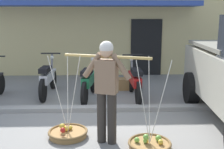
{
  "coord_description": "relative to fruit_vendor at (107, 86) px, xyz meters",
  "views": [
    {
      "loc": [
        0.46,
        -5.01,
        2.04
      ],
      "look_at": [
        0.66,
        0.6,
        0.85
      ],
      "focal_mm": 42.82,
      "sensor_mm": 36.0,
      "label": 1
    }
  ],
  "objects": [
    {
      "name": "ground_plane",
      "position": [
        -0.52,
        0.86,
        -0.98
      ],
      "size": [
        90.0,
        90.0,
        0.0
      ],
      "primitive_type": "plane",
      "color": "gray"
    },
    {
      "name": "sidewalk_curb",
      "position": [
        -0.52,
        1.56,
        -0.93
      ],
      "size": [
        20.0,
        0.24,
        0.1
      ],
      "primitive_type": "cube",
      "color": "gray",
      "rests_on": "ground"
    },
    {
      "name": "fruit_vendor",
      "position": [
        0.0,
        0.0,
        0.0
      ],
      "size": [
        1.37,
        0.53,
        1.7
      ],
      "color": "#2D2823",
      "rests_on": "ground"
    },
    {
      "name": "fruit_basket_left_side",
      "position": [
        0.68,
        -0.24,
        -0.9
      ],
      "size": [
        0.69,
        0.69,
        1.45
      ],
      "color": "#9E7542",
      "rests_on": "ground"
    },
    {
      "name": "fruit_basket_right_side",
      "position": [
        -0.68,
        0.24,
        -0.9
      ],
      "size": [
        0.69,
        0.69,
        1.45
      ],
      "color": "#9E7542",
      "rests_on": "ground"
    },
    {
      "name": "motorcycle_second_in_row",
      "position": [
        -1.53,
        2.85,
        -0.52
      ],
      "size": [
        0.54,
        1.82,
        1.09
      ],
      "color": "black",
      "rests_on": "ground"
    },
    {
      "name": "motorcycle_third_in_row",
      "position": [
        -0.42,
        2.49,
        -0.52
      ],
      "size": [
        0.54,
        1.81,
        1.09
      ],
      "color": "black",
      "rests_on": "ground"
    },
    {
      "name": "motorcycle_end_of_row",
      "position": [
        0.76,
        2.47,
        -0.52
      ],
      "size": [
        0.54,
        1.82,
        1.09
      ],
      "color": "black",
      "rests_on": "ground"
    },
    {
      "name": "storefront_building",
      "position": [
        -0.45,
        7.87,
        1.13
      ],
      "size": [
        13.0,
        6.0,
        4.2
      ],
      "color": "#DBC684",
      "rests_on": "ground"
    },
    {
      "name": "wooden_crate",
      "position": [
        0.62,
        3.38,
        -0.82
      ],
      "size": [
        0.44,
        0.36,
        0.32
      ],
      "primitive_type": "cube",
      "color": "olive",
      "rests_on": "ground"
    }
  ]
}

